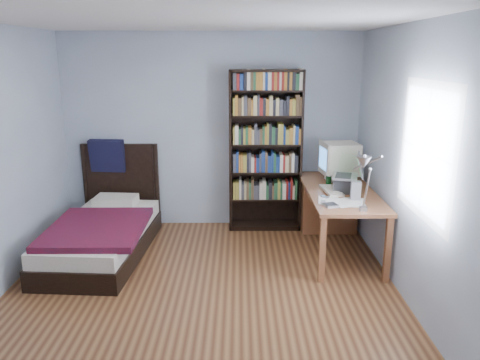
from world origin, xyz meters
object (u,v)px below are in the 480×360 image
at_px(speaker, 356,191).
at_px(soda_can, 329,181).
at_px(bed, 104,230).
at_px(desk_lamp, 364,168).
at_px(crt_monitor, 339,159).
at_px(bookshelf, 265,151).
at_px(laptop, 347,181).
at_px(keyboard, 331,191).
at_px(desk, 331,203).

relative_size(speaker, soda_can, 1.74).
bearing_deg(soda_can, speaker, -72.37).
xyz_separation_m(speaker, bed, (-2.79, 0.32, -0.57)).
bearing_deg(desk_lamp, crt_monitor, 85.79).
distance_m(speaker, bookshelf, 1.45).
xyz_separation_m(laptop, keyboard, (-0.17, -0.03, -0.10)).
bearing_deg(bed, keyboard, -0.64).
height_order(laptop, keyboard, laptop).
distance_m(desk, soda_can, 0.48).
height_order(desk, crt_monitor, crt_monitor).
xyz_separation_m(speaker, soda_can, (-0.18, 0.57, -0.04)).
xyz_separation_m(crt_monitor, speaker, (0.02, -0.79, -0.17)).
relative_size(bookshelf, bed, 1.00).
bearing_deg(desk_lamp, laptop, 84.16).
distance_m(laptop, desk_lamp, 1.16).
bearing_deg(keyboard, speaker, -63.39).
distance_m(speaker, bed, 2.86).
xyz_separation_m(crt_monitor, desk_lamp, (-0.11, -1.54, 0.26)).
bearing_deg(keyboard, bookshelf, 123.23).
height_order(desk, laptop, laptop).
distance_m(desk_lamp, soda_can, 1.40).
height_order(desk, speaker, speaker).
relative_size(desk, speaker, 8.67).
bearing_deg(bed, bookshelf, 22.78).
bearing_deg(keyboard, soda_can, 79.48).
bearing_deg(speaker, crt_monitor, 102.43).
distance_m(laptop, keyboard, 0.20).
distance_m(crt_monitor, speaker, 0.81).
xyz_separation_m(laptop, bookshelf, (-0.87, 0.79, 0.18)).
bearing_deg(speaker, bookshelf, 139.41).
relative_size(keyboard, speaker, 2.14).
relative_size(soda_can, bed, 0.06).
xyz_separation_m(desk, crt_monitor, (0.06, -0.08, 0.58)).
height_order(crt_monitor, speaker, crt_monitor).
relative_size(speaker, bookshelf, 0.10).
bearing_deg(soda_can, desk_lamp, -88.11).
bearing_deg(keyboard, bed, 172.27).
xyz_separation_m(keyboard, speaker, (0.20, -0.30, 0.08)).
bearing_deg(bed, laptop, 0.11).
bearing_deg(desk, bed, -168.68).
bearing_deg(bookshelf, speaker, -51.32).
distance_m(desk, laptop, 0.69).
bearing_deg(bookshelf, desk_lamp, -67.92).
height_order(laptop, speaker, laptop).
bearing_deg(speaker, bed, -175.90).
xyz_separation_m(desk, bed, (-2.71, -0.54, -0.16)).
relative_size(speaker, bed, 0.10).
height_order(keyboard, bed, bed).
distance_m(crt_monitor, soda_can, 0.34).
height_order(keyboard, speaker, speaker).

